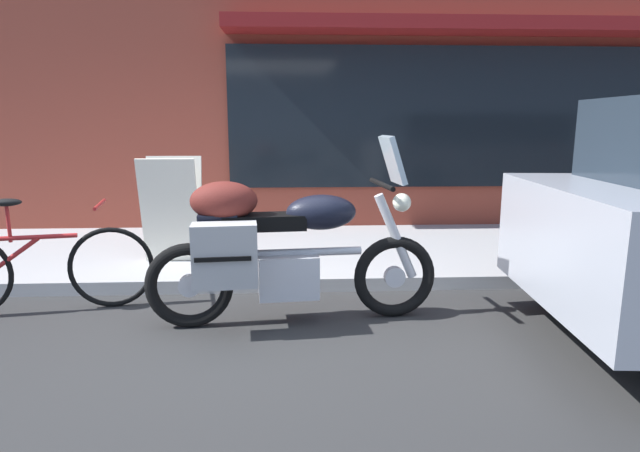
# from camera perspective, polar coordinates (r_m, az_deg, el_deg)

# --- Properties ---
(ground_plane) EXTENTS (80.00, 80.00, 0.00)m
(ground_plane) POSITION_cam_1_polar(r_m,az_deg,el_deg) (3.81, -10.42, -12.02)
(ground_plane) COLOR #2D2D2D
(touring_motorcycle) EXTENTS (2.18, 0.79, 1.40)m
(touring_motorcycle) POSITION_cam_1_polar(r_m,az_deg,el_deg) (3.85, -4.66, -2.17)
(touring_motorcycle) COLOR black
(touring_motorcycle) RESTS_ON ground_plane
(parked_bicycle) EXTENTS (1.69, 0.51, 0.92)m
(parked_bicycle) POSITION_cam_1_polar(r_m,az_deg,el_deg) (4.70, -28.18, -4.01)
(parked_bicycle) COLOR black
(parked_bicycle) RESTS_ON ground_plane
(sandwich_board_sign) EXTENTS (0.55, 0.43, 1.03)m
(sandwich_board_sign) POSITION_cam_1_polar(r_m,az_deg,el_deg) (5.41, -15.78, 1.75)
(sandwich_board_sign) COLOR silver
(sandwich_board_sign) RESTS_ON sidewalk_curb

